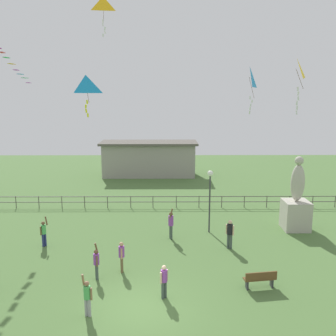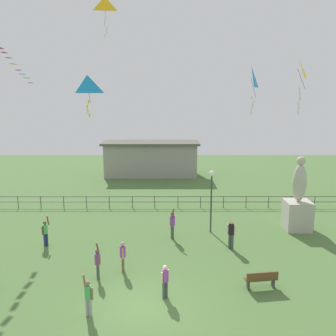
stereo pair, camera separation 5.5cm
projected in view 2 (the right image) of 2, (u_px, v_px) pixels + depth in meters
ground_plane at (143, 307)px, 15.74m from camera, size 80.00×80.00×0.00m
statue_monument at (296, 206)px, 24.50m from camera, size 1.63×1.63×4.89m
lamppost at (210, 187)px, 23.69m from camera, size 0.36×0.36×4.08m
park_bench at (260, 279)px, 17.14m from camera, size 1.54×0.62×0.85m
person_0 at (121, 255)px, 18.67m from camera, size 0.29×0.48×1.58m
person_1 at (87, 296)px, 14.92m from camera, size 0.45×0.34×1.78m
person_2 at (96, 262)px, 17.92m from camera, size 0.28×0.48×1.78m
person_3 at (164, 279)px, 16.25m from camera, size 0.35×0.36×1.54m
person_4 at (44, 232)px, 21.87m from camera, size 0.42×0.41×1.79m
person_5 at (230, 232)px, 21.48m from camera, size 0.44×0.34×1.72m
person_6 at (171, 223)px, 22.97m from camera, size 0.32×0.55×2.01m
kite_0 at (86, 86)px, 18.63m from camera, size 1.06×0.93×2.08m
kite_1 at (104, 7)px, 24.33m from camera, size 1.20×0.95×2.50m
kite_2 at (249, 79)px, 22.22m from camera, size 0.77×1.20×2.80m
kite_3 at (296, 71)px, 17.43m from camera, size 0.73×1.21×2.59m
waterfront_railing at (151, 200)px, 29.36m from camera, size 36.04×0.06×0.95m
pavilion_building at (150, 158)px, 40.88m from camera, size 10.47×3.96×3.75m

